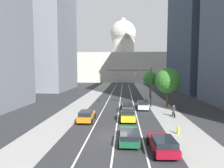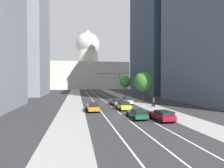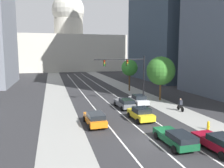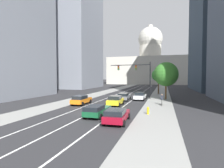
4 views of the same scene
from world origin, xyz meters
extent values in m
plane|color=#2B2B2D|center=(0.00, 40.00, 0.00)|extent=(400.00, 400.00, 0.00)
cube|color=gray|center=(-7.72, 35.00, 0.01)|extent=(4.34, 130.00, 0.01)
cube|color=gray|center=(7.72, 35.00, 0.01)|extent=(4.34, 130.00, 0.01)
cube|color=white|center=(-2.77, 25.00, 0.01)|extent=(0.16, 90.00, 0.01)
cube|color=white|center=(0.00, 25.00, 0.01)|extent=(0.16, 90.00, 0.01)
cube|color=white|center=(2.77, 25.00, 0.01)|extent=(0.16, 90.00, 0.01)
cube|color=gray|center=(-28.64, 44.40, 29.88)|extent=(21.52, 21.62, 59.76)
cube|color=beige|center=(0.00, 92.11, 7.94)|extent=(48.49, 27.01, 15.88)
cylinder|color=beige|center=(0.00, 92.11, 19.78)|extent=(13.20, 13.20, 7.80)
sphere|color=beige|center=(0.00, 92.11, 27.75)|extent=(14.81, 14.81, 14.81)
cylinder|color=beige|center=(0.00, 92.11, 34.41)|extent=(2.66, 2.66, 3.70)
cube|color=silver|center=(4.16, 14.09, 0.64)|extent=(1.95, 4.54, 0.63)
cube|color=black|center=(4.15, 13.83, 1.23)|extent=(1.73, 2.38, 0.55)
cylinder|color=black|center=(3.33, 15.65, 0.32)|extent=(0.24, 0.65, 0.64)
cylinder|color=black|center=(5.11, 15.58, 0.32)|extent=(0.24, 0.65, 0.64)
cylinder|color=black|center=(3.21, 12.60, 0.32)|extent=(0.24, 0.65, 0.64)
cylinder|color=black|center=(5.00, 12.53, 0.32)|extent=(0.24, 0.65, 0.64)
cube|color=orange|center=(-4.16, 5.92, 0.64)|extent=(1.86, 4.55, 0.63)
cube|color=black|center=(-4.15, 5.33, 1.21)|extent=(1.68, 2.47, 0.52)
cylinder|color=black|center=(-5.08, 7.43, 0.32)|extent=(0.23, 0.64, 0.64)
cylinder|color=black|center=(-3.31, 7.47, 0.32)|extent=(0.23, 0.64, 0.64)
cylinder|color=black|center=(-5.01, 4.37, 0.32)|extent=(0.23, 0.64, 0.64)
cylinder|color=black|center=(-3.24, 4.40, 0.32)|extent=(0.23, 0.64, 0.64)
cube|color=slate|center=(1.39, 12.58, 0.64)|extent=(1.90, 4.63, 0.63)
cube|color=black|center=(1.42, 11.57, 1.20)|extent=(1.69, 2.32, 0.50)
cylinder|color=black|center=(0.46, 14.10, 0.32)|extent=(0.24, 0.65, 0.64)
cylinder|color=black|center=(2.21, 14.16, 0.32)|extent=(0.24, 0.65, 0.64)
cylinder|color=black|center=(0.56, 11.00, 0.32)|extent=(0.24, 0.65, 0.64)
cylinder|color=black|center=(2.32, 11.05, 0.32)|extent=(0.24, 0.65, 0.64)
cube|color=yellow|center=(1.39, 6.38, 0.65)|extent=(1.96, 4.21, 0.66)
cube|color=black|center=(1.39, 6.13, 1.26)|extent=(1.75, 2.03, 0.56)
cylinder|color=black|center=(0.43, 7.77, 0.32)|extent=(0.24, 0.65, 0.64)
cylinder|color=black|center=(2.27, 7.82, 0.32)|extent=(0.24, 0.65, 0.64)
cylinder|color=black|center=(0.50, 4.95, 0.32)|extent=(0.24, 0.65, 0.64)
cylinder|color=black|center=(2.35, 5.00, 0.32)|extent=(0.24, 0.65, 0.64)
cube|color=maroon|center=(4.16, -3.07, 0.62)|extent=(2.06, 4.44, 0.60)
cube|color=black|center=(4.20, -3.79, 1.15)|extent=(1.82, 2.40, 0.46)
cylinder|color=black|center=(3.16, -1.63, 0.32)|extent=(0.25, 0.65, 0.64)
cylinder|color=black|center=(5.02, -1.55, 0.32)|extent=(0.25, 0.65, 0.64)
cylinder|color=black|center=(3.30, -4.59, 0.32)|extent=(0.25, 0.65, 0.64)
cylinder|color=black|center=(5.16, -4.50, 0.32)|extent=(0.25, 0.65, 0.64)
cube|color=#14512D|center=(1.39, -1.12, 0.60)|extent=(1.81, 4.62, 0.56)
cube|color=black|center=(1.39, -2.23, 1.11)|extent=(1.65, 2.40, 0.45)
cylinder|color=black|center=(0.49, 0.44, 0.32)|extent=(0.22, 0.64, 0.64)
cylinder|color=black|center=(2.27, 0.46, 0.32)|extent=(0.22, 0.64, 0.64)
cylinder|color=black|center=(0.51, -2.69, 0.32)|extent=(0.22, 0.64, 0.64)
cylinder|color=black|center=(2.29, -2.68, 0.32)|extent=(0.22, 0.64, 0.64)
cylinder|color=black|center=(5.85, 16.11, 3.70)|extent=(0.20, 0.20, 7.40)
cylinder|color=black|center=(1.77, 16.11, 6.84)|extent=(8.16, 0.14, 0.14)
cube|color=black|center=(2.99, 16.11, 6.29)|extent=(0.32, 0.28, 0.96)
sphere|color=red|center=(2.99, 15.96, 6.59)|extent=(0.20, 0.20, 0.20)
sphere|color=orange|center=(2.99, 15.96, 6.29)|extent=(0.20, 0.20, 0.20)
sphere|color=green|center=(2.99, 15.96, 5.99)|extent=(0.20, 0.20, 0.20)
cube|color=black|center=(-0.68, 16.11, 6.29)|extent=(0.32, 0.28, 0.96)
sphere|color=red|center=(-0.68, 15.96, 6.59)|extent=(0.20, 0.20, 0.20)
sphere|color=orange|center=(-0.68, 15.96, 6.29)|extent=(0.20, 0.20, 0.20)
sphere|color=green|center=(-0.68, 15.96, 5.99)|extent=(0.20, 0.20, 0.20)
cylinder|color=yellow|center=(6.75, 1.37, 0.35)|extent=(0.26, 0.26, 0.70)
sphere|color=yellow|center=(6.75, 1.37, 0.78)|extent=(0.26, 0.26, 0.26)
cylinder|color=yellow|center=(6.75, 1.21, 0.39)|extent=(0.10, 0.12, 0.10)
cylinder|color=black|center=(8.22, 8.42, 0.33)|extent=(0.06, 0.66, 0.66)
cylinder|color=black|center=(8.24, 9.46, 0.33)|extent=(0.06, 0.66, 0.66)
cube|color=black|center=(8.23, 8.94, 0.55)|extent=(0.07, 1.00, 0.36)
cube|color=#262833|center=(8.23, 8.89, 1.18)|extent=(0.36, 0.28, 0.64)
sphere|color=tan|center=(8.23, 8.96, 1.61)|extent=(0.22, 0.22, 0.22)
cylinder|color=#51381E|center=(7.14, 26.72, 1.84)|extent=(0.32, 0.32, 3.67)
sphere|color=#30792B|center=(7.14, 26.72, 4.85)|extent=(3.36, 3.36, 3.36)
cylinder|color=#51381E|center=(8.86, 16.18, 1.64)|extent=(0.32, 0.32, 3.28)
sphere|color=#327027|center=(8.86, 16.18, 4.93)|extent=(4.70, 4.70, 4.70)
camera|label=1|loc=(0.94, -18.92, 7.02)|focal=30.16mm
camera|label=2|loc=(-6.77, -25.75, 5.36)|focal=29.69mm
camera|label=3|loc=(-8.54, -17.64, 7.71)|focal=36.35mm
camera|label=4|loc=(8.54, -19.47, 4.47)|focal=28.07mm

